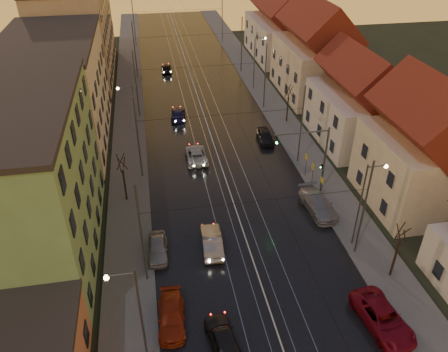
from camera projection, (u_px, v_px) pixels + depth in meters
road at (202, 109)px, 60.87m from camera, size 16.00×120.00×0.04m
sidewalk_left at (129, 114)px, 59.33m from camera, size 4.00×120.00×0.15m
sidewalk_right at (271, 104)px, 62.34m from camera, size 4.00×120.00×0.15m
tram_rail_0 at (186, 110)px, 60.52m from camera, size 0.06×120.00×0.03m
tram_rail_1 at (196, 109)px, 60.73m from camera, size 0.06×120.00×0.03m
tram_rail_2 at (207, 109)px, 60.96m from camera, size 0.06×120.00×0.03m
tram_rail_3 at (218, 108)px, 61.18m from camera, size 0.06×120.00×0.03m
apartment_left_1 at (19, 187)px, 33.24m from camera, size 10.00×18.00×13.00m
apartment_left_2 at (57, 94)px, 50.03m from camera, size 10.00×20.00×12.00m
apartment_left_3 at (76, 31)px, 69.30m from camera, size 10.00×24.00×14.00m
house_right_1 at (422, 152)px, 39.83m from camera, size 8.67×10.20×10.80m
house_right_2 at (359, 104)px, 51.00m from camera, size 9.18×12.24×9.20m
house_right_3 at (315, 55)px, 62.76m from camera, size 9.18×14.28×11.50m
house_right_4 at (279, 28)px, 78.03m from camera, size 9.18×16.32×10.00m
catenary_pole_l_1 at (141, 236)px, 31.54m from camera, size 0.16×0.16×9.00m
catenary_pole_r_1 at (364, 210)px, 34.13m from camera, size 0.16×0.16×9.00m
catenary_pole_l_2 at (138, 139)px, 43.93m from camera, size 0.16×0.16×9.00m
catenary_pole_r_2 at (301, 126)px, 46.51m from camera, size 0.16×0.16×9.00m
catenary_pole_l_3 at (136, 85)px, 56.31m from camera, size 0.16×0.16×9.00m
catenary_pole_r_3 at (265, 77)px, 58.90m from camera, size 0.16×0.16×9.00m
catenary_pole_l_4 at (135, 51)px, 68.70m from camera, size 0.16×0.16×9.00m
catenary_pole_r_4 at (242, 45)px, 71.29m from camera, size 0.16×0.16×9.00m
catenary_pole_l_5 at (134, 23)px, 83.56m from camera, size 0.16×0.16×9.00m
catenary_pole_r_5 at (222, 19)px, 86.15m from camera, size 0.16×0.16×9.00m
street_lamp_0 at (135, 309)px, 25.48m from camera, size 1.75×0.32×8.00m
street_lamp_1 at (365, 198)px, 34.82m from camera, size 1.75×0.32×8.00m
street_lamp_2 at (132, 112)px, 48.60m from camera, size 1.75×0.32×8.00m
street_lamp_3 at (256, 58)px, 64.55m from camera, size 1.75×0.32×8.00m
traffic_light_mast at (316, 153)px, 41.41m from camera, size 5.30×0.32×7.20m
bare_tree_0 at (124, 179)px, 41.48m from camera, size 1.09×1.09×5.11m
bare_tree_1 at (396, 252)px, 32.99m from camera, size 1.09×1.09×5.11m
bare_tree_2 at (288, 105)px, 56.14m from camera, size 1.09×1.09×5.11m
driving_car_0 at (223, 339)px, 28.61m from camera, size 2.29×4.51×1.47m
driving_car_1 at (212, 241)px, 36.63m from camera, size 1.87×4.71×1.52m
driving_car_2 at (196, 154)px, 48.99m from camera, size 2.24×4.86×1.35m
driving_car_3 at (178, 114)px, 58.03m from camera, size 2.32×4.67×1.30m
driving_car_4 at (166, 68)px, 73.28m from camera, size 1.76×4.04×1.36m
parked_left_2 at (171, 316)px, 30.26m from camera, size 2.08×4.61×1.31m
parked_left_3 at (158, 248)px, 36.02m from camera, size 1.75×4.07×1.37m
parked_right_0 at (383, 318)px, 30.00m from camera, size 3.14×5.68×1.50m
parked_right_1 at (318, 204)px, 40.98m from camera, size 2.65×5.55×1.56m
parked_right_2 at (265, 136)px, 52.56m from camera, size 1.92×4.28×1.43m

